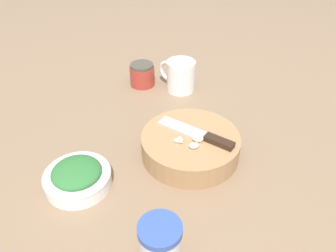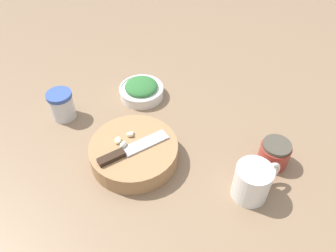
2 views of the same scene
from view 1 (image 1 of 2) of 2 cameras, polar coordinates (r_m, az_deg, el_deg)
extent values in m
plane|color=#7F664C|center=(0.83, -3.09, -2.08)|extent=(5.00, 5.00, 0.00)
cylinder|color=#9E754C|center=(0.76, 3.90, -3.37)|extent=(0.23, 0.23, 0.05)
cube|color=black|center=(0.73, 8.89, -2.70)|extent=(0.04, 0.07, 0.01)
cube|color=#B2B2B7|center=(0.76, 2.56, -0.41)|extent=(0.06, 0.13, 0.01)
ellipsoid|color=silver|center=(0.72, 1.59, -2.54)|extent=(0.01, 0.02, 0.01)
ellipsoid|color=#E9ECC3|center=(0.71, 4.57, -3.40)|extent=(0.03, 0.03, 0.01)
ellipsoid|color=#F0E9C9|center=(0.72, 2.16, -2.44)|extent=(0.02, 0.02, 0.01)
ellipsoid|color=#F1E6CB|center=(0.73, 5.24, -2.20)|extent=(0.02, 0.03, 0.02)
cylinder|color=silver|center=(0.72, -15.37, -9.01)|extent=(0.14, 0.14, 0.03)
torus|color=silver|center=(0.71, -15.57, -8.11)|extent=(0.14, 0.14, 0.01)
ellipsoid|color=#2D6B33|center=(0.71, -15.66, -7.71)|extent=(0.10, 0.10, 0.03)
cylinder|color=silver|center=(0.57, -1.36, -20.14)|extent=(0.07, 0.07, 0.08)
cylinder|color=#334F99|center=(0.54, -1.43, -17.59)|extent=(0.07, 0.07, 0.01)
cylinder|color=silver|center=(1.00, 2.01, 8.74)|extent=(0.09, 0.09, 0.09)
torus|color=silver|center=(1.03, -0.08, 9.61)|extent=(0.03, 0.06, 0.06)
cylinder|color=#9E3328|center=(1.04, -4.50, 8.70)|extent=(0.08, 0.08, 0.06)
cylinder|color=#474238|center=(1.03, -4.60, 10.43)|extent=(0.07, 0.07, 0.01)
camera|label=2|loc=(1.04, 40.47, 39.04)|focal=35.00mm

